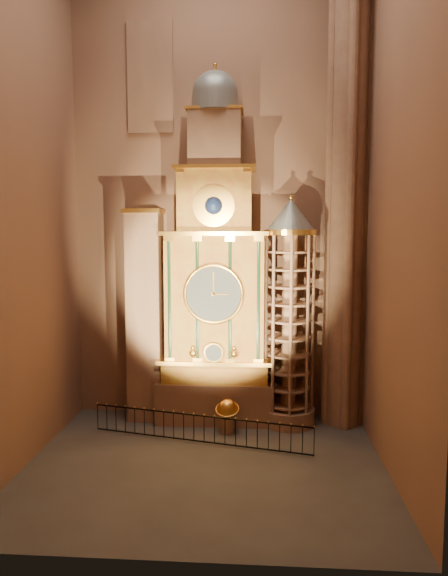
# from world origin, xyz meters

# --- Properties ---
(floor) EXTENTS (14.00, 14.00, 0.00)m
(floor) POSITION_xyz_m (0.00, 0.00, 0.00)
(floor) COLOR #383330
(floor) RESTS_ON ground
(wall_back) EXTENTS (22.00, 0.00, 22.00)m
(wall_back) POSITION_xyz_m (0.00, 6.00, 11.00)
(wall_back) COLOR #90654D
(wall_back) RESTS_ON floor
(wall_left) EXTENTS (0.00, 22.00, 22.00)m
(wall_left) POSITION_xyz_m (-7.00, 0.00, 11.00)
(wall_left) COLOR #90654D
(wall_left) RESTS_ON floor
(wall_right) EXTENTS (0.00, 22.00, 22.00)m
(wall_right) POSITION_xyz_m (7.00, 0.00, 11.00)
(wall_right) COLOR #90654D
(wall_right) RESTS_ON floor
(astronomical_clock) EXTENTS (5.60, 2.41, 16.70)m
(astronomical_clock) POSITION_xyz_m (0.00, 4.96, 6.68)
(astronomical_clock) COLOR #8C634C
(astronomical_clock) RESTS_ON floor
(portrait_tower) EXTENTS (1.80, 1.60, 10.20)m
(portrait_tower) POSITION_xyz_m (-3.40, 4.98, 5.15)
(portrait_tower) COLOR #8C634C
(portrait_tower) RESTS_ON floor
(stair_turret) EXTENTS (2.50, 2.50, 10.80)m
(stair_turret) POSITION_xyz_m (3.50, 4.70, 5.27)
(stair_turret) COLOR #8C634C
(stair_turret) RESTS_ON floor
(gothic_pier) EXTENTS (2.04, 2.04, 22.00)m
(gothic_pier) POSITION_xyz_m (6.10, 5.00, 11.00)
(gothic_pier) COLOR #8C634C
(gothic_pier) RESTS_ON floor
(stained_glass_window) EXTENTS (2.20, 0.14, 5.20)m
(stained_glass_window) POSITION_xyz_m (-3.20, 5.92, 16.50)
(stained_glass_window) COLOR navy
(stained_glass_window) RESTS_ON wall_back
(celestial_globe) EXTENTS (1.14, 1.08, 1.58)m
(celestial_globe) POSITION_xyz_m (0.67, 3.32, 0.95)
(celestial_globe) COLOR #8C634C
(celestial_globe) RESTS_ON floor
(iron_railing) EXTENTS (9.64, 2.26, 1.21)m
(iron_railing) POSITION_xyz_m (-0.48, 2.06, 0.66)
(iron_railing) COLOR black
(iron_railing) RESTS_ON floor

